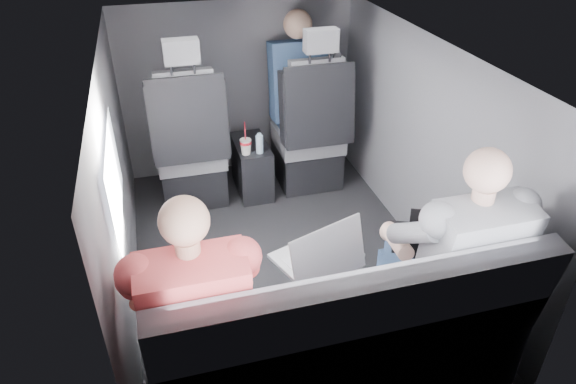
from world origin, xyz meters
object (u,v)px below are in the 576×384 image
object	(u,v)px
front_seat_left	(191,153)
laptop_silver	(321,255)
soda_cup	(246,146)
water_bottle	(260,144)
passenger_rear_left	(195,309)
passenger_front_right	(297,82)
passenger_rear_right	(451,259)
front_seat_right	(310,139)
rear_bench	(341,350)
laptop_black	(434,238)
laptop_white	(202,272)
center_console	(252,167)

from	to	relation	value
front_seat_left	laptop_silver	world-z (taller)	front_seat_left
soda_cup	water_bottle	distance (m)	0.10
passenger_rear_left	passenger_front_right	xyz separation A→B (m)	(1.03, 2.06, 0.13)
passenger_rear_right	passenger_front_right	world-z (taller)	passenger_front_right
front_seat_right	front_seat_left	bearing A→B (deg)	180.00
passenger_rear_left	water_bottle	bearing A→B (deg)	69.17
passenger_rear_right	passenger_front_right	xyz separation A→B (m)	(-0.12, 2.06, 0.12)
rear_bench	water_bottle	xyz separation A→B (m)	(0.03, 1.78, 0.16)
laptop_silver	laptop_black	distance (m)	0.57
laptop_white	passenger_rear_left	xyz separation A→B (m)	(-0.06, -0.21, -0.01)
front_seat_left	laptop_silver	bearing A→B (deg)	-75.17
water_bottle	laptop_black	xyz separation A→B (m)	(0.52, -1.53, 0.16)
laptop_white	passenger_rear_left	world-z (taller)	passenger_rear_left
front_seat_left	soda_cup	distance (m)	0.40
rear_bench	passenger_rear_right	world-z (taller)	passenger_rear_right
soda_cup	laptop_white	world-z (taller)	laptop_white
laptop_black	passenger_rear_right	distance (m)	0.16
rear_bench	laptop_silver	xyz separation A→B (m)	(-0.02, 0.27, 0.33)
front_seat_left	water_bottle	xyz separation A→B (m)	(0.48, -0.12, 0.07)
front_seat_right	laptop_silver	xyz separation A→B (m)	(-0.47, -1.63, 0.24)
front_seat_right	laptop_white	size ratio (longest dim) A/B	3.50
front_seat_right	water_bottle	size ratio (longest dim) A/B	8.28
laptop_white	passenger_rear_right	xyz separation A→B (m)	(1.10, -0.21, 0.00)
laptop_silver	passenger_rear_right	size ratio (longest dim) A/B	0.36
front_seat_left	rear_bench	world-z (taller)	front_seat_left
front_seat_right	passenger_front_right	bearing A→B (deg)	96.34
passenger_rear_right	water_bottle	bearing A→B (deg)	106.83
front_seat_right	center_console	distance (m)	0.49
laptop_silver	soda_cup	bearing A→B (deg)	91.85
front_seat_right	rear_bench	world-z (taller)	front_seat_right
center_console	water_bottle	xyz separation A→B (m)	(0.03, -0.16, 0.27)
passenger_rear_left	passenger_front_right	bearing A→B (deg)	63.48
passenger_rear_right	passenger_rear_left	bearing A→B (deg)	179.98
laptop_black	rear_bench	bearing A→B (deg)	-155.19
front_seat_right	passenger_front_right	size ratio (longest dim) A/B	1.45
laptop_black	front_seat_left	bearing A→B (deg)	121.17
soda_cup	laptop_black	xyz separation A→B (m)	(0.61, -1.53, 0.17)
center_console	passenger_front_right	xyz separation A→B (m)	(0.42, 0.22, 0.56)
front_seat_right	laptop_silver	size ratio (longest dim) A/B	2.80
front_seat_right	soda_cup	xyz separation A→B (m)	(-0.52, -0.11, 0.06)
center_console	laptop_silver	world-z (taller)	laptop_silver
laptop_white	front_seat_left	bearing A→B (deg)	86.29
passenger_front_right	front_seat_right	bearing A→B (deg)	-83.66
water_bottle	rear_bench	bearing A→B (deg)	-91.03
soda_cup	passenger_front_right	distance (m)	0.68
rear_bench	laptop_black	bearing A→B (deg)	24.81
water_bottle	laptop_silver	size ratio (longest dim) A/B	0.34
front_seat_right	laptop_silver	world-z (taller)	front_seat_right
laptop_white	passenger_rear_left	bearing A→B (deg)	-104.62
soda_cup	passenger_rear_right	world-z (taller)	passenger_rear_right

